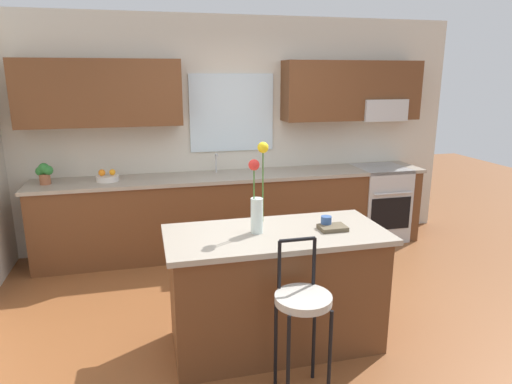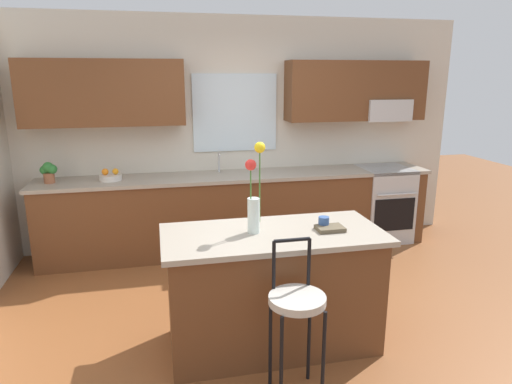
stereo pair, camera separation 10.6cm
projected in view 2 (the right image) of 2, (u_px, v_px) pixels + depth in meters
name	position (u px, v px, depth m)	size (l,w,h in m)	color
ground_plane	(277.00, 320.00, 3.88)	(14.00, 14.00, 0.00)	brown
back_wall_assembly	(238.00, 121.00, 5.39)	(5.60, 0.50, 2.70)	beige
counter_run	(240.00, 212.00, 5.37)	(4.56, 0.64, 0.92)	brown
sink_faucet	(219.00, 161.00, 5.31)	(0.02, 0.13, 0.23)	#B7BABC
oven_range	(383.00, 203.00, 5.73)	(0.60, 0.64, 0.92)	#B7BABC
kitchen_island	(273.00, 289.00, 3.44)	(1.63, 0.77, 0.92)	brown
bar_stool_near	(297.00, 306.00, 2.83)	(0.36, 0.36, 1.04)	black
flower_vase	(254.00, 197.00, 3.25)	(0.15, 0.09, 0.66)	silver
mug_ceramic	(324.00, 223.00, 3.39)	(0.08, 0.08, 0.09)	#33518C
cookbook	(330.00, 228.00, 3.36)	(0.20, 0.15, 0.03)	brown
fruit_bowl_oranges	(111.00, 176.00, 4.95)	(0.24, 0.24, 0.13)	silver
potted_plant_small	(49.00, 171.00, 4.80)	(0.18, 0.12, 0.23)	#9E5B3D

